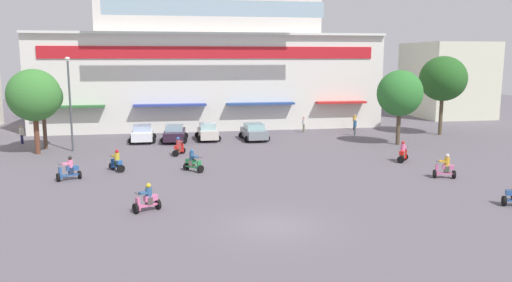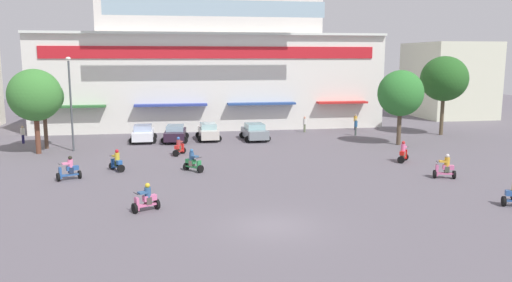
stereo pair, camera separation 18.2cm
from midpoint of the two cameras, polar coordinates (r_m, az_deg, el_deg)
The scene contains 23 objects.
ground_plane at distance 35.55m, azimuth -2.15°, elevation -2.86°, with size 128.00×128.00×0.00m, color #5F5961.
colonial_building at distance 56.90m, azimuth -5.19°, elevation 10.56°, with size 36.71×14.46×20.07m.
flank_building_right at distance 69.99m, azimuth 21.04°, elevation 6.51°, with size 8.49×10.61×9.46m.
plaza_tree_0 at distance 43.08m, azimuth -23.73°, elevation 4.77°, with size 4.12×3.60×6.72m.
plaza_tree_1 at distance 45.42m, azimuth 16.22°, elevation 5.21°, with size 4.01×3.58×6.52m.
plaza_tree_2 at distance 45.30m, azimuth -22.91°, elevation 4.64°, with size 3.25×3.40×5.94m.
plaza_tree_3 at distance 52.62m, azimuth 20.69°, elevation 6.62°, with size 4.44×4.83×7.73m.
parked_car_0 at distance 46.73m, azimuth -12.59°, elevation 0.86°, with size 2.44×3.89×1.55m.
parked_car_1 at distance 46.38m, azimuth -9.04°, elevation 0.89°, with size 2.59×4.47×1.48m.
parked_car_2 at distance 46.77m, azimuth -5.34°, elevation 1.07°, with size 2.29×3.96×1.57m.
parked_car_3 at distance 46.54m, azimuth -0.04°, elevation 1.06°, with size 2.58×4.04×1.55m.
scooter_rider_0 at distance 39.79m, azimuth -8.60°, elevation -0.73°, with size 1.09×1.55×1.47m.
scooter_rider_1 at distance 33.49m, azimuth -20.33°, elevation -3.10°, with size 1.53×1.06×1.52m.
scooter_rider_3 at distance 33.98m, azimuth -7.03°, elevation -2.42°, with size 1.38×1.42×1.54m.
scooter_rider_4 at distance 34.00m, azimuth 20.83°, elevation -2.91°, with size 1.42×0.90×1.59m.
scooter_rider_5 at distance 35.13m, azimuth -15.39°, elevation -2.33°, with size 1.16×1.41×1.50m.
scooter_rider_6 at distance 25.70m, azimuth -12.17°, elevation -6.54°, with size 1.43×1.08×1.43m.
scooter_rider_8 at distance 38.35m, azimuth 16.51°, elevation -1.34°, with size 1.26×1.38×1.58m.
pedestrian_0 at distance 54.22m, azimuth 11.33°, elevation 2.25°, with size 0.50×0.50×1.66m.
pedestrian_1 at distance 50.13m, azimuth 11.38°, elevation 1.72°, with size 0.32×0.32×1.69m.
pedestrian_2 at distance 51.65m, azimuth 5.65°, elevation 2.02°, with size 0.51×0.51×1.63m.
pedestrian_3 at distance 49.21m, azimuth -24.88°, elevation 0.78°, with size 0.52×0.52×1.60m.
streetlamp_near at distance 43.24m, azimuth -20.21°, elevation 4.66°, with size 0.40×0.40×7.64m.
Camera 2 is at (-4.40, -21.46, 7.58)m, focal length 35.21 mm.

